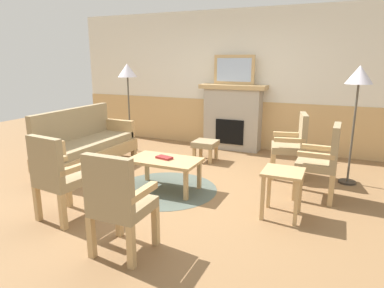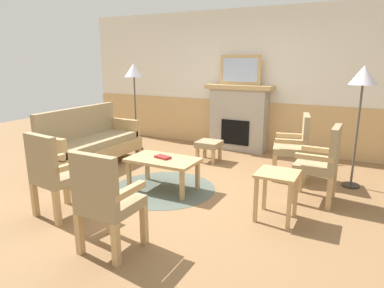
% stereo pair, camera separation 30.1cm
% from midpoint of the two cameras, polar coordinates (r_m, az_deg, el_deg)
% --- Properties ---
extents(ground_plane, '(14.00, 14.00, 0.00)m').
position_cam_midpoint_polar(ground_plane, '(4.83, -3.49, -7.29)').
color(ground_plane, olive).
extents(wall_back, '(7.20, 0.14, 2.70)m').
position_cam_midpoint_polar(wall_back, '(6.92, 6.38, 10.28)').
color(wall_back, silver).
rests_on(wall_back, ground_plane).
extents(fireplace, '(1.30, 0.44, 1.28)m').
position_cam_midpoint_polar(fireplace, '(6.76, 5.59, 4.60)').
color(fireplace, '#A39989').
rests_on(fireplace, ground_plane).
extents(framed_picture, '(0.80, 0.04, 0.56)m').
position_cam_midpoint_polar(framed_picture, '(6.67, 5.77, 12.31)').
color(framed_picture, tan).
rests_on(framed_picture, fireplace).
extents(couch, '(0.70, 1.80, 0.98)m').
position_cam_midpoint_polar(couch, '(5.83, -18.80, -0.17)').
color(couch, tan).
rests_on(couch, ground_plane).
extents(coffee_table, '(0.96, 0.56, 0.44)m').
position_cam_midpoint_polar(coffee_table, '(4.65, -6.48, -3.18)').
color(coffee_table, tan).
rests_on(coffee_table, ground_plane).
extents(round_rug, '(1.44, 1.44, 0.01)m').
position_cam_midpoint_polar(round_rug, '(4.77, -6.35, -7.57)').
color(round_rug, '#4C564C').
rests_on(round_rug, ground_plane).
extents(book_on_table, '(0.25, 0.17, 0.03)m').
position_cam_midpoint_polar(book_on_table, '(4.64, -6.55, -2.30)').
color(book_on_table, maroon).
rests_on(book_on_table, coffee_table).
extents(footstool, '(0.40, 0.40, 0.36)m').
position_cam_midpoint_polar(footstool, '(5.98, 0.83, -0.19)').
color(footstool, tan).
rests_on(footstool, ground_plane).
extents(armchair_near_fireplace, '(0.49, 0.49, 0.98)m').
position_cam_midpoint_polar(armchair_near_fireplace, '(4.55, 19.41, -2.28)').
color(armchair_near_fireplace, tan).
rests_on(armchair_near_fireplace, ground_plane).
extents(armchair_by_window_left, '(0.57, 0.57, 0.98)m').
position_cam_midpoint_polar(armchair_by_window_left, '(5.28, 15.11, 0.24)').
color(armchair_by_window_left, tan).
rests_on(armchair_by_window_left, ground_plane).
extents(armchair_front_left, '(0.48, 0.48, 0.98)m').
position_cam_midpoint_polar(armchair_front_left, '(3.15, -15.03, -9.15)').
color(armchair_front_left, tan).
rests_on(armchair_front_left, ground_plane).
extents(armchair_front_center, '(0.53, 0.53, 0.98)m').
position_cam_midpoint_polar(armchair_front_center, '(4.04, -23.69, -4.70)').
color(armchair_front_center, tan).
rests_on(armchair_front_center, ground_plane).
extents(side_table, '(0.44, 0.44, 0.55)m').
position_cam_midpoint_polar(side_table, '(3.92, 12.90, -6.00)').
color(side_table, tan).
rests_on(side_table, ground_plane).
extents(floor_lamp_by_couch, '(0.36, 0.36, 1.68)m').
position_cam_midpoint_polar(floor_lamp_by_couch, '(6.67, -12.09, 11.13)').
color(floor_lamp_by_couch, '#332D28').
rests_on(floor_lamp_by_couch, ground_plane).
extents(floor_lamp_by_chairs, '(0.36, 0.36, 1.68)m').
position_cam_midpoint_polar(floor_lamp_by_chairs, '(5.13, 24.74, 9.39)').
color(floor_lamp_by_chairs, '#332D28').
rests_on(floor_lamp_by_chairs, ground_plane).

